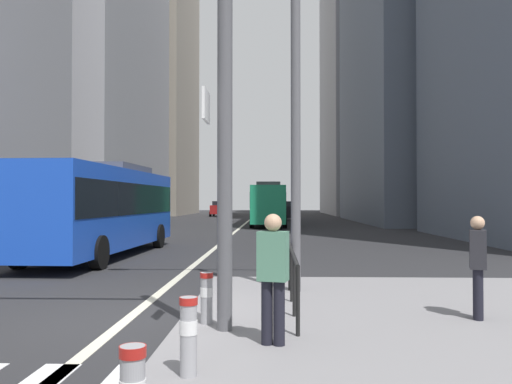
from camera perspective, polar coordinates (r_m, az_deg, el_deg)
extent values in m
plane|color=#28282B|center=(28.89, -2.99, -4.94)|extent=(160.00, 160.00, 0.00)
cube|color=gray|center=(8.51, 23.49, -14.01)|extent=(9.00, 10.00, 0.15)
cube|color=beige|center=(38.84, -1.72, -3.90)|extent=(0.20, 80.00, 0.01)
cube|color=#9E9EA3|center=(55.95, -18.56, 19.28)|extent=(12.26, 23.44, 42.61)
cube|color=gray|center=(80.77, -11.78, 15.05)|extent=(12.35, 20.26, 48.49)
cube|color=#9E9EA3|center=(82.51, 12.37, 14.01)|extent=(13.03, 23.51, 46.55)
cube|color=blue|center=(19.52, -16.54, -1.74)|extent=(2.81, 10.99, 2.75)
cube|color=black|center=(19.52, -16.54, -0.74)|extent=(2.84, 10.77, 1.10)
cube|color=#4C4C51|center=(21.10, -15.00, 2.45)|extent=(1.86, 3.98, 0.30)
cylinder|color=black|center=(15.90, -16.83, -6.36)|extent=(0.33, 1.01, 1.00)
cylinder|color=black|center=(16.88, -24.53, -5.99)|extent=(0.33, 1.01, 1.00)
cylinder|color=black|center=(22.56, -10.62, -4.77)|extent=(0.33, 1.01, 1.00)
cylinder|color=black|center=(23.26, -16.38, -4.63)|extent=(0.33, 1.01, 1.00)
cube|color=#198456|center=(41.59, 1.43, -1.34)|extent=(2.53, 11.53, 2.75)
cube|color=black|center=(41.58, 1.43, -0.87)|extent=(2.57, 11.30, 1.10)
cube|color=#4C4C51|center=(39.88, 1.40, 0.84)|extent=(1.76, 4.15, 0.30)
cylinder|color=black|center=(45.32, -0.04, -2.86)|extent=(0.30, 1.00, 1.00)
cylinder|color=black|center=(45.30, 3.00, -2.86)|extent=(0.30, 1.00, 1.00)
cylinder|color=black|center=(37.96, -0.45, -3.23)|extent=(0.30, 1.00, 1.00)
cylinder|color=black|center=(37.93, 3.18, -3.23)|extent=(0.30, 1.00, 1.00)
cube|color=maroon|center=(66.77, -4.06, -1.92)|extent=(1.91, 4.44, 1.10)
cube|color=black|center=(66.91, -4.04, -1.23)|extent=(1.56, 2.41, 0.52)
cylinder|color=black|center=(65.19, -3.44, -2.43)|extent=(0.24, 0.65, 0.64)
cylinder|color=black|center=(65.44, -5.02, -2.42)|extent=(0.24, 0.65, 0.64)
cylinder|color=black|center=(68.15, -3.13, -2.37)|extent=(0.24, 0.65, 0.64)
cylinder|color=black|center=(68.39, -4.65, -2.36)|extent=(0.24, 0.65, 0.64)
cube|color=black|center=(52.76, 3.18, -2.18)|extent=(1.85, 4.15, 1.10)
cube|color=black|center=(52.60, 3.18, -1.30)|extent=(1.53, 2.25, 0.52)
cylinder|color=black|center=(54.18, 2.21, -2.73)|extent=(0.23, 0.64, 0.64)
cylinder|color=black|center=(54.19, 4.14, -2.73)|extent=(0.23, 0.64, 0.64)
cylinder|color=black|center=(51.38, 2.17, -2.83)|extent=(0.23, 0.64, 0.64)
cylinder|color=black|center=(51.39, 4.20, -2.83)|extent=(0.23, 0.64, 0.64)
cube|color=silver|center=(60.25, 2.11, -2.03)|extent=(1.85, 4.48, 1.10)
cube|color=black|center=(60.09, 2.12, -1.26)|extent=(1.53, 2.43, 0.52)
cylinder|color=black|center=(61.77, 1.24, -2.51)|extent=(0.23, 0.64, 0.64)
cylinder|color=black|center=(61.80, 2.93, -2.51)|extent=(0.23, 0.64, 0.64)
cylinder|color=black|center=(58.74, 1.25, -2.59)|extent=(0.23, 0.64, 0.64)
cylinder|color=black|center=(58.78, 3.03, -2.59)|extent=(0.23, 0.64, 0.64)
cylinder|color=#515156|center=(7.60, -3.43, 7.68)|extent=(0.22, 0.22, 6.00)
cube|color=white|center=(7.49, -5.49, 9.37)|extent=(0.04, 0.60, 0.44)
cylinder|color=#56565B|center=(10.93, 4.36, 10.35)|extent=(0.20, 0.20, 8.00)
cylinder|color=#B21E19|center=(4.00, -13.36, -16.63)|extent=(0.20, 0.20, 0.08)
cylinder|color=#99999E|center=(5.76, -7.41, -15.44)|extent=(0.18, 0.18, 0.84)
cylinder|color=white|center=(5.74, -7.41, -14.47)|extent=(0.19, 0.19, 0.15)
cylinder|color=#B21E19|center=(5.68, -7.40, -11.74)|extent=(0.20, 0.20, 0.08)
cylinder|color=#99999E|center=(8.06, -5.44, -11.49)|extent=(0.18, 0.18, 0.77)
cylinder|color=white|center=(8.04, -5.43, -10.84)|extent=(0.19, 0.19, 0.14)
cylinder|color=#B21E19|center=(8.00, -5.43, -9.06)|extent=(0.20, 0.20, 0.08)
cylinder|color=black|center=(7.32, 4.61, -11.85)|extent=(0.06, 0.06, 0.95)
cylinder|color=black|center=(8.52, 4.22, -10.30)|extent=(0.06, 0.06, 0.95)
cylinder|color=black|center=(9.72, 3.93, -9.14)|extent=(0.06, 0.06, 0.95)
cylinder|color=black|center=(10.93, 3.70, -8.23)|extent=(0.06, 0.06, 0.95)
cylinder|color=black|center=(9.06, 4.06, -6.71)|extent=(0.06, 3.65, 0.06)
cylinder|color=black|center=(9.10, 23.13, -10.14)|extent=(0.15, 0.15, 0.79)
cylinder|color=black|center=(8.94, 23.18, -10.30)|extent=(0.15, 0.15, 0.79)
cube|color=#232328|center=(8.93, 23.12, -5.78)|extent=(0.35, 0.44, 0.61)
sphere|color=tan|center=(8.90, 23.11, -3.13)|extent=(0.22, 0.22, 0.22)
cylinder|color=black|center=(6.90, 1.22, -13.05)|extent=(0.15, 0.15, 0.83)
cylinder|color=black|center=(6.87, 2.54, -13.12)|extent=(0.15, 0.15, 0.83)
cube|color=#4C7F66|center=(6.77, 1.87, -7.02)|extent=(0.43, 0.32, 0.64)
sphere|color=tan|center=(6.74, 1.87, -3.37)|extent=(0.23, 0.23, 0.23)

